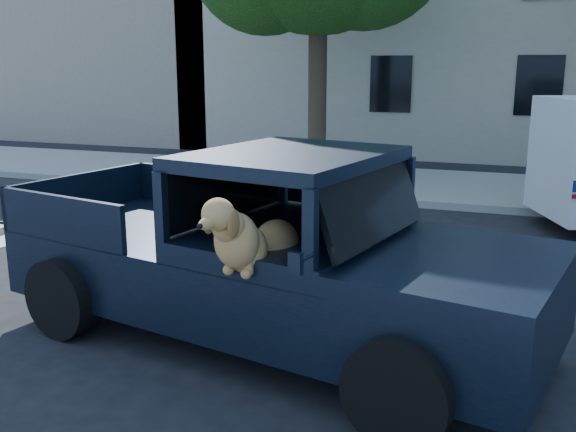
# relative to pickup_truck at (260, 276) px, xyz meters

# --- Properties ---
(ground) EXTENTS (120.00, 120.00, 0.00)m
(ground) POSITION_rel_pickup_truck_xyz_m (1.73, -0.47, -0.66)
(ground) COLOR black
(ground) RESTS_ON ground
(far_sidewalk) EXTENTS (60.00, 4.00, 0.15)m
(far_sidewalk) POSITION_rel_pickup_truck_xyz_m (1.73, 8.73, -0.59)
(far_sidewalk) COLOR gray
(far_sidewalk) RESTS_ON ground
(building_left) EXTENTS (12.00, 6.00, 8.00)m
(building_left) POSITION_rel_pickup_truck_xyz_m (-13.27, 16.03, 3.34)
(building_left) COLOR tan
(building_left) RESTS_ON ground
(pickup_truck) EXTENTS (5.80, 3.33, 1.96)m
(pickup_truck) POSITION_rel_pickup_truck_xyz_m (0.00, 0.00, 0.00)
(pickup_truck) COLOR black
(pickup_truck) RESTS_ON ground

